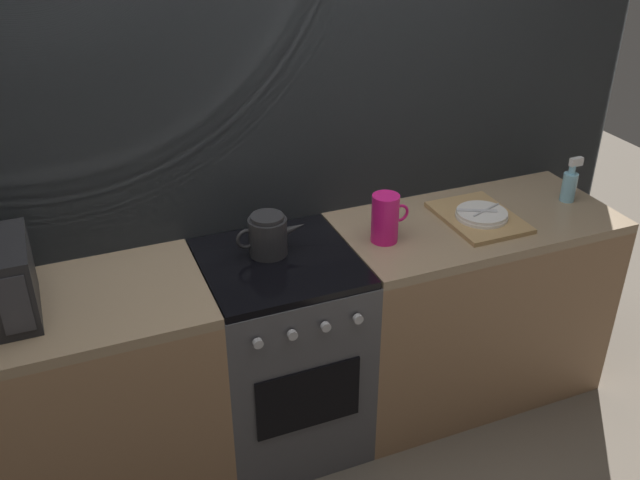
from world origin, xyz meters
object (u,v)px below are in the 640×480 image
object	(u,v)px
pitcher	(385,218)
dish_pile	(480,216)
kettle	(268,235)
spray_bottle	(569,184)
stove_unit	(282,353)

from	to	relation	value
pitcher	dish_pile	world-z (taller)	pitcher
kettle	pitcher	size ratio (longest dim) A/B	1.42
kettle	spray_bottle	xyz separation A→B (m)	(1.39, -0.06, -0.00)
kettle	spray_bottle	size ratio (longest dim) A/B	1.40
spray_bottle	dish_pile	bearing A→B (deg)	-177.95
stove_unit	dish_pile	size ratio (longest dim) A/B	2.25
stove_unit	spray_bottle	bearing A→B (deg)	0.15
kettle	spray_bottle	bearing A→B (deg)	-2.40
dish_pile	kettle	bearing A→B (deg)	175.31
stove_unit	pitcher	bearing A→B (deg)	-2.02
kettle	pitcher	bearing A→B (deg)	-9.48
dish_pile	spray_bottle	xyz separation A→B (m)	(0.47, 0.02, 0.06)
pitcher	dish_pile	size ratio (longest dim) A/B	0.50
stove_unit	dish_pile	xyz separation A→B (m)	(0.90, -0.01, 0.47)
spray_bottle	stove_unit	bearing A→B (deg)	-179.85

